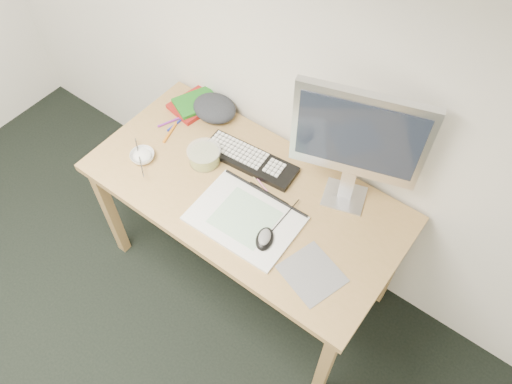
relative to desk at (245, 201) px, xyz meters
The scene contains 18 objects.
desk is the anchor object (origin of this frame).
mousepad 0.49m from the desk, 19.61° to the right, with size 0.22×0.20×0.00m, color slate.
sketchpad 0.17m from the desk, 51.84° to the right, with size 0.44×0.31×0.01m, color white.
keyboard 0.19m from the desk, 119.39° to the left, with size 0.44×0.14×0.03m, color black.
monitor 0.62m from the desk, 32.27° to the left, with size 0.49×0.20×0.59m.
mouse 0.29m from the desk, 34.95° to the right, with size 0.07×0.11×0.04m, color black.
rice_bowl 0.51m from the desk, 164.08° to the right, with size 0.11×0.11×0.03m, color silver.
chopsticks 0.51m from the desk, 161.45° to the right, with size 0.02×0.02×0.22m, color #BDBDBF.
fruit_tub 0.27m from the desk, behind, with size 0.15×0.15×0.07m, color gold.
book_red 0.59m from the desk, 152.81° to the left, with size 0.17×0.23×0.02m, color maroon.
book_green 0.58m from the desk, 152.39° to the left, with size 0.15×0.20×0.02m, color #1B6B1A.
cloth_lump 0.50m from the desk, 144.98° to the left, with size 0.18×0.15×0.08m, color #2A2C33.
pencil_pink 0.12m from the desk, 86.44° to the left, with size 0.01×0.01×0.17m, color pink.
pencil_tan 0.11m from the desk, 49.29° to the left, with size 0.01×0.01×0.18m, color tan.
pencil_black 0.14m from the desk, 27.51° to the left, with size 0.01×0.01×0.20m, color black.
marker_blue 0.52m from the desk, 167.15° to the left, with size 0.01×0.01×0.12m, color #1C2999.
marker_orange 0.50m from the desk, behind, with size 0.01×0.01×0.13m, color orange.
marker_purple 0.55m from the desk, 169.11° to the left, with size 0.01×0.01×0.12m, color #7F2893.
Camera 1 is at (1.02, 0.44, 2.48)m, focal length 35.00 mm.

